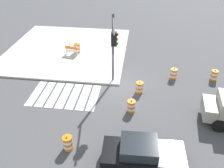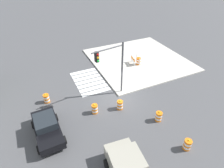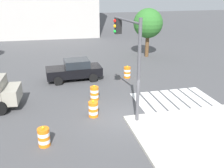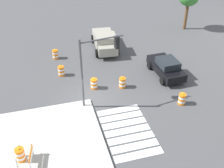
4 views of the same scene
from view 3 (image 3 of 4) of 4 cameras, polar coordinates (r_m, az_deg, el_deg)
ground_plane at (r=15.19m, az=2.47°, el=-7.43°), size 120.00×120.00×0.00m
crosswalk_stripes at (r=18.08m, az=13.13°, el=-3.18°), size 5.10×3.20×0.02m
sports_car at (r=21.23m, az=-8.05°, el=3.06°), size 4.36×2.26×1.63m
traffic_barrel_crosswalk_end at (r=15.26m, az=-4.04°, el=-5.41°), size 0.56×0.56×1.02m
traffic_barrel_median_near at (r=13.01m, az=-14.46°, el=-10.99°), size 0.56×0.56×1.02m
traffic_barrel_median_far at (r=17.43m, az=-3.80°, el=-1.99°), size 0.56×0.56×1.02m
traffic_barrel_far_curb at (r=21.60m, az=3.27°, el=2.54°), size 0.56×0.56×1.02m
traffic_light_pole at (r=14.40m, az=3.76°, el=7.63°), size 0.77×3.27×5.50m
street_tree_streetside_mid at (r=27.84m, az=7.77°, el=12.78°), size 2.99×2.99×4.97m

